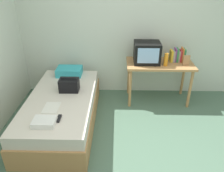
{
  "coord_description": "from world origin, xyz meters",
  "views": [
    {
      "loc": [
        -0.17,
        -2.1,
        2.22
      ],
      "look_at": [
        -0.25,
        1.07,
        0.56
      ],
      "focal_mm": 36.07,
      "sensor_mm": 36.0,
      "label": 1
    }
  ],
  "objects_px": {
    "desk": "(159,68)",
    "folded_towel": "(44,122)",
    "bed": "(62,110)",
    "picture_frame": "(186,60)",
    "book_row": "(177,55)",
    "magazine": "(51,108)",
    "remote_dark": "(59,119)",
    "water_bottle": "(166,60)",
    "tv": "(147,53)",
    "pillow": "(69,71)",
    "handbag": "(69,85)"
  },
  "relations": [
    {
      "from": "desk",
      "to": "book_row",
      "type": "xyz_separation_m",
      "value": [
        0.31,
        0.08,
        0.2
      ]
    },
    {
      "from": "handbag",
      "to": "magazine",
      "type": "height_order",
      "value": "handbag"
    },
    {
      "from": "book_row",
      "to": "handbag",
      "type": "distance_m",
      "value": 1.95
    },
    {
      "from": "pillow",
      "to": "magazine",
      "type": "bearing_deg",
      "value": -92.38
    },
    {
      "from": "magazine",
      "to": "bed",
      "type": "bearing_deg",
      "value": 79.95
    },
    {
      "from": "book_row",
      "to": "folded_towel",
      "type": "height_order",
      "value": "book_row"
    },
    {
      "from": "remote_dark",
      "to": "folded_towel",
      "type": "bearing_deg",
      "value": -144.39
    },
    {
      "from": "water_bottle",
      "to": "magazine",
      "type": "bearing_deg",
      "value": -150.79
    },
    {
      "from": "tv",
      "to": "pillow",
      "type": "bearing_deg",
      "value": -179.53
    },
    {
      "from": "desk",
      "to": "picture_frame",
      "type": "height_order",
      "value": "picture_frame"
    },
    {
      "from": "picture_frame",
      "to": "bed",
      "type": "bearing_deg",
      "value": -161.66
    },
    {
      "from": "bed",
      "to": "magazine",
      "type": "relative_size",
      "value": 6.9
    },
    {
      "from": "bed",
      "to": "picture_frame",
      "type": "distance_m",
      "value": 2.21
    },
    {
      "from": "pillow",
      "to": "picture_frame",
      "type": "bearing_deg",
      "value": -2.96
    },
    {
      "from": "magazine",
      "to": "folded_towel",
      "type": "bearing_deg",
      "value": -87.67
    },
    {
      "from": "desk",
      "to": "water_bottle",
      "type": "relative_size",
      "value": 5.35
    },
    {
      "from": "desk",
      "to": "book_row",
      "type": "relative_size",
      "value": 4.63
    },
    {
      "from": "picture_frame",
      "to": "pillow",
      "type": "xyz_separation_m",
      "value": [
        -2.03,
        0.11,
        -0.27
      ]
    },
    {
      "from": "book_row",
      "to": "pillow",
      "type": "xyz_separation_m",
      "value": [
        -1.92,
        -0.08,
        -0.29
      ]
    },
    {
      "from": "picture_frame",
      "to": "magazine",
      "type": "bearing_deg",
      "value": -154.45
    },
    {
      "from": "remote_dark",
      "to": "folded_towel",
      "type": "xyz_separation_m",
      "value": [
        -0.15,
        -0.11,
        0.02
      ]
    },
    {
      "from": "remote_dark",
      "to": "book_row",
      "type": "bearing_deg",
      "value": 38.61
    },
    {
      "from": "desk",
      "to": "pillow",
      "type": "height_order",
      "value": "desk"
    },
    {
      "from": "pillow",
      "to": "folded_towel",
      "type": "distance_m",
      "value": 1.47
    },
    {
      "from": "desk",
      "to": "picture_frame",
      "type": "xyz_separation_m",
      "value": [
        0.42,
        -0.1,
        0.18
      ]
    },
    {
      "from": "magazine",
      "to": "remote_dark",
      "type": "bearing_deg",
      "value": -57.0
    },
    {
      "from": "water_bottle",
      "to": "pillow",
      "type": "height_order",
      "value": "water_bottle"
    },
    {
      "from": "tv",
      "to": "remote_dark",
      "type": "distance_m",
      "value": 1.9
    },
    {
      "from": "picture_frame",
      "to": "folded_towel",
      "type": "distance_m",
      "value": 2.49
    },
    {
      "from": "bed",
      "to": "book_row",
      "type": "relative_size",
      "value": 7.98
    },
    {
      "from": "pillow",
      "to": "magazine",
      "type": "distance_m",
      "value": 1.1
    },
    {
      "from": "bed",
      "to": "remote_dark",
      "type": "height_order",
      "value": "remote_dark"
    },
    {
      "from": "book_row",
      "to": "remote_dark",
      "type": "bearing_deg",
      "value": -141.39
    },
    {
      "from": "bed",
      "to": "folded_towel",
      "type": "relative_size",
      "value": 7.14
    },
    {
      "from": "book_row",
      "to": "magazine",
      "type": "height_order",
      "value": "book_row"
    },
    {
      "from": "picture_frame",
      "to": "remote_dark",
      "type": "height_order",
      "value": "picture_frame"
    },
    {
      "from": "remote_dark",
      "to": "desk",
      "type": "bearing_deg",
      "value": 42.26
    },
    {
      "from": "tv",
      "to": "pillow",
      "type": "distance_m",
      "value": 1.42
    },
    {
      "from": "handbag",
      "to": "magazine",
      "type": "relative_size",
      "value": 1.03
    },
    {
      "from": "desk",
      "to": "magazine",
      "type": "xyz_separation_m",
      "value": [
        -1.66,
        -1.1,
        -0.15
      ]
    },
    {
      "from": "picture_frame",
      "to": "magazine",
      "type": "distance_m",
      "value": 2.33
    },
    {
      "from": "desk",
      "to": "magazine",
      "type": "height_order",
      "value": "desk"
    },
    {
      "from": "tv",
      "to": "water_bottle",
      "type": "height_order",
      "value": "tv"
    },
    {
      "from": "book_row",
      "to": "picture_frame",
      "type": "relative_size",
      "value": 1.42
    },
    {
      "from": "bed",
      "to": "remote_dark",
      "type": "distance_m",
      "value": 0.65
    },
    {
      "from": "desk",
      "to": "picture_frame",
      "type": "relative_size",
      "value": 6.56
    },
    {
      "from": "tv",
      "to": "pillow",
      "type": "height_order",
      "value": "tv"
    },
    {
      "from": "desk",
      "to": "folded_towel",
      "type": "relative_size",
      "value": 4.14
    },
    {
      "from": "desk",
      "to": "book_row",
      "type": "bearing_deg",
      "value": 15.1
    },
    {
      "from": "pillow",
      "to": "remote_dark",
      "type": "bearing_deg",
      "value": -84.85
    }
  ]
}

